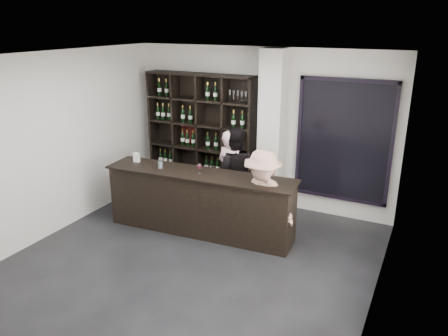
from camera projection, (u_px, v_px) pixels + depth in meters
The scene contains 12 objects.
floor at pixel (184, 269), 6.18m from camera, with size 5.00×5.50×0.01m, color black.
wine_shelf at pixel (201, 136), 8.45m from camera, with size 2.20×0.35×2.40m, color black, non-canonical shape.
structural_column at pixel (272, 133), 7.65m from camera, with size 0.40×0.40×2.90m, color silver.
glass_panel at pixel (344, 141), 7.35m from camera, with size 1.60×0.08×2.10m.
tasting_counter at pixel (200, 203), 7.09m from camera, with size 3.15×0.65×1.03m.
taster_pink at pixel (231, 175), 7.55m from camera, with size 0.58×0.38×1.60m, color beige.
taster_black at pixel (234, 174), 7.52m from camera, with size 0.80×0.62×1.65m, color black.
customer at pixel (262, 201), 6.49m from camera, with size 1.01×0.58×1.57m, color tan.
wine_glass at pixel (200, 168), 6.86m from camera, with size 0.08×0.08×0.18m, color white, non-canonical shape.
spit_cup at pixel (160, 165), 7.12m from camera, with size 0.08×0.08×0.11m, color #A8B9C6.
napkin_stack at pixel (257, 180), 6.59m from camera, with size 0.13×0.13×0.02m, color white.
card_stand at pixel (137, 157), 7.43m from camera, with size 0.11×0.05×0.16m, color white.
Camera 1 is at (2.92, -4.56, 3.34)m, focal length 35.00 mm.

